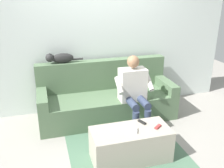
% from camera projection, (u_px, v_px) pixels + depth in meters
% --- Properties ---
extents(ground_plane, '(8.00, 8.00, 0.00)m').
position_uv_depth(ground_plane, '(120.00, 139.00, 3.67)').
color(ground_plane, gray).
extents(back_wall, '(4.62, 0.06, 2.64)m').
position_uv_depth(back_wall, '(99.00, 33.00, 4.26)').
color(back_wall, silver).
rests_on(back_wall, ground).
extents(couch, '(2.18, 0.79, 0.91)m').
position_uv_depth(couch, '(106.00, 99.00, 4.24)').
color(couch, '#516B4C').
rests_on(couch, ground).
extents(coffee_table, '(0.97, 0.46, 0.42)m').
position_uv_depth(coffee_table, '(131.00, 144.00, 3.20)').
color(coffee_table, '#A89E8E').
rests_on(coffee_table, ground).
extents(person_solo_seated, '(0.55, 0.58, 1.11)m').
position_uv_depth(person_solo_seated, '(134.00, 89.00, 3.84)').
color(person_solo_seated, beige).
rests_on(person_solo_seated, ground).
extents(cat_on_backrest, '(0.59, 0.13, 0.17)m').
position_uv_depth(cat_on_backrest, '(59.00, 58.00, 4.03)').
color(cat_on_backrest, black).
rests_on(cat_on_backrest, couch).
extents(remote_black, '(0.08, 0.13, 0.02)m').
position_uv_depth(remote_black, '(142.00, 122.00, 3.28)').
color(remote_black, black).
rests_on(remote_black, coffee_table).
extents(remote_red, '(0.11, 0.10, 0.02)m').
position_uv_depth(remote_red, '(158.00, 127.00, 3.17)').
color(remote_red, '#B73333').
rests_on(remote_red, coffee_table).
extents(remote_white, '(0.08, 0.12, 0.02)m').
position_uv_depth(remote_white, '(136.00, 131.00, 3.09)').
color(remote_white, white).
rests_on(remote_white, coffee_table).
extents(floor_rug, '(1.50, 1.63, 0.01)m').
position_uv_depth(floor_rug, '(126.00, 151.00, 3.41)').
color(floor_rug, '#4C7056').
rests_on(floor_rug, ground).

